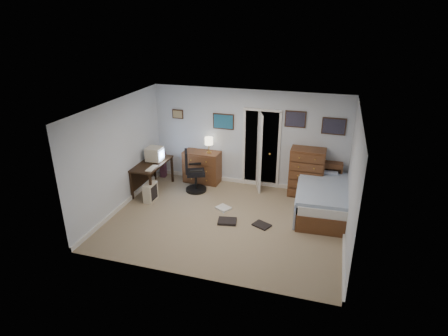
# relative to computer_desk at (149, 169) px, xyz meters

# --- Properties ---
(floor) EXTENTS (5.00, 4.00, 0.02)m
(floor) POSITION_rel_computer_desk_xyz_m (2.29, -0.92, -0.58)
(floor) COLOR gray
(floor) RESTS_ON ground
(computer_desk) EXTENTS (0.60, 1.29, 0.74)m
(computer_desk) POSITION_rel_computer_desk_xyz_m (0.00, 0.00, 0.00)
(computer_desk) COLOR black
(computer_desk) RESTS_ON floor
(crt_monitor) EXTENTS (0.39, 0.36, 0.36)m
(crt_monitor) POSITION_rel_computer_desk_xyz_m (0.11, 0.15, 0.36)
(crt_monitor) COLOR beige
(crt_monitor) RESTS_ON computer_desk
(keyboard) EXTENTS (0.15, 0.40, 0.02)m
(keyboard) POSITION_rel_computer_desk_xyz_m (0.27, -0.35, 0.18)
(keyboard) COLOR beige
(keyboard) RESTS_ON computer_desk
(pc_tower) EXTENTS (0.21, 0.42, 0.45)m
(pc_tower) POSITION_rel_computer_desk_xyz_m (0.29, -0.55, -0.35)
(pc_tower) COLOR beige
(pc_tower) RESTS_ON floor
(office_chair) EXTENTS (0.69, 0.69, 1.09)m
(office_chair) POSITION_rel_computer_desk_xyz_m (1.09, 0.25, -0.15)
(office_chair) COLOR black
(office_chair) RESTS_ON floor
(media_stack) EXTENTS (0.15, 0.15, 0.73)m
(media_stack) POSITION_rel_computer_desk_xyz_m (-0.03, 0.84, -0.21)
(media_stack) COLOR maroon
(media_stack) RESTS_ON floor
(low_dresser) EXTENTS (0.97, 0.52, 0.85)m
(low_dresser) POSITION_rel_computer_desk_xyz_m (1.11, 0.86, -0.15)
(low_dresser) COLOR brown
(low_dresser) RESTS_ON floor
(table_lamp) EXTENTS (0.22, 0.22, 0.41)m
(table_lamp) POSITION_rel_computer_desk_xyz_m (1.31, 0.86, 0.58)
(table_lamp) COLOR gold
(table_lamp) RESTS_ON low_dresser
(doorway) EXTENTS (0.96, 1.12, 2.05)m
(doorway) POSITION_rel_computer_desk_xyz_m (2.64, 1.35, 0.43)
(doorway) COLOR black
(doorway) RESTS_ON floor
(tall_dresser) EXTENTS (0.82, 0.49, 1.21)m
(tall_dresser) POSITION_rel_computer_desk_xyz_m (3.83, 0.83, 0.03)
(tall_dresser) COLOR brown
(tall_dresser) RESTS_ON floor
(headboard_bookcase) EXTENTS (0.99, 0.30, 0.88)m
(headboard_bookcase) POSITION_rel_computer_desk_xyz_m (4.16, 0.94, -0.11)
(headboard_bookcase) COLOR brown
(headboard_bookcase) RESTS_ON floor
(bed) EXTENTS (1.26, 2.22, 0.71)m
(bed) POSITION_rel_computer_desk_xyz_m (4.27, 0.13, -0.24)
(bed) COLOR brown
(bed) RESTS_ON floor
(wall_posters) EXTENTS (4.38, 0.04, 0.60)m
(wall_posters) POSITION_rel_computer_desk_xyz_m (2.86, 1.06, 1.17)
(wall_posters) COLOR #331E11
(wall_posters) RESTS_ON floor
(floor_clutter) EXTENTS (1.41, 0.93, 0.05)m
(floor_clutter) POSITION_rel_computer_desk_xyz_m (2.46, -0.84, -0.55)
(floor_clutter) COLOR black
(floor_clutter) RESTS_ON floor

